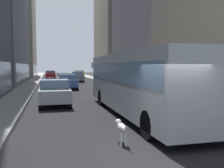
{
  "coord_description": "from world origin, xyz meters",
  "views": [
    {
      "loc": [
        -3.13,
        -6.78,
        2.44
      ],
      "look_at": [
        0.48,
        7.55,
        1.4
      ],
      "focal_mm": 40.35,
      "sensor_mm": 36.0,
      "label": 1
    }
  ],
  "objects_px": {
    "car_blue_hatchback": "(68,82)",
    "car_white_van": "(64,79)",
    "car_grey_wagon": "(77,77)",
    "dalmatian_dog": "(121,128)",
    "car_silver_sedan": "(54,92)",
    "transit_bus": "(138,80)",
    "pedestrian_with_handbag": "(216,92)",
    "car_yellow_taxi": "(79,74)",
    "car_red_coupe": "(50,74)"
  },
  "relations": [
    {
      "from": "car_yellow_taxi",
      "to": "car_white_van",
      "type": "relative_size",
      "value": 1.03
    },
    {
      "from": "car_blue_hatchback",
      "to": "dalmatian_dog",
      "type": "distance_m",
      "value": 19.67
    },
    {
      "from": "dalmatian_dog",
      "to": "car_grey_wagon",
      "type": "bearing_deg",
      "value": 86.19
    },
    {
      "from": "transit_bus",
      "to": "pedestrian_with_handbag",
      "type": "height_order",
      "value": "transit_bus"
    },
    {
      "from": "car_yellow_taxi",
      "to": "car_white_van",
      "type": "height_order",
      "value": "same"
    },
    {
      "from": "dalmatian_dog",
      "to": "transit_bus",
      "type": "bearing_deg",
      "value": 63.57
    },
    {
      "from": "car_silver_sedan",
      "to": "dalmatian_dog",
      "type": "xyz_separation_m",
      "value": [
        1.85,
        -8.71,
        -0.31
      ]
    },
    {
      "from": "car_blue_hatchback",
      "to": "car_white_van",
      "type": "relative_size",
      "value": 0.95
    },
    {
      "from": "car_yellow_taxi",
      "to": "car_white_van",
      "type": "bearing_deg",
      "value": -101.76
    },
    {
      "from": "transit_bus",
      "to": "car_blue_hatchback",
      "type": "distance_m",
      "value": 15.55
    },
    {
      "from": "dalmatian_dog",
      "to": "car_silver_sedan",
      "type": "bearing_deg",
      "value": 101.99
    },
    {
      "from": "car_yellow_taxi",
      "to": "car_silver_sedan",
      "type": "bearing_deg",
      "value": -98.95
    },
    {
      "from": "car_yellow_taxi",
      "to": "car_white_van",
      "type": "distance_m",
      "value": 19.63
    },
    {
      "from": "car_grey_wagon",
      "to": "car_white_van",
      "type": "bearing_deg",
      "value": -108.34
    },
    {
      "from": "car_blue_hatchback",
      "to": "car_grey_wagon",
      "type": "bearing_deg",
      "value": 79.24
    },
    {
      "from": "car_blue_hatchback",
      "to": "dalmatian_dog",
      "type": "height_order",
      "value": "car_blue_hatchback"
    },
    {
      "from": "pedestrian_with_handbag",
      "to": "car_white_van",
      "type": "bearing_deg",
      "value": 109.44
    },
    {
      "from": "car_white_van",
      "to": "car_red_coupe",
      "type": "bearing_deg",
      "value": 94.68
    },
    {
      "from": "car_yellow_taxi",
      "to": "dalmatian_dog",
      "type": "xyz_separation_m",
      "value": [
        -3.75,
        -44.28,
        -0.31
      ]
    },
    {
      "from": "transit_bus",
      "to": "car_white_van",
      "type": "xyz_separation_m",
      "value": [
        -2.4,
        20.73,
        -0.96
      ]
    },
    {
      "from": "dalmatian_dog",
      "to": "pedestrian_with_handbag",
      "type": "relative_size",
      "value": 0.57
    },
    {
      "from": "car_blue_hatchback",
      "to": "car_red_coupe",
      "type": "relative_size",
      "value": 0.97
    },
    {
      "from": "car_yellow_taxi",
      "to": "dalmatian_dog",
      "type": "bearing_deg",
      "value": -94.84
    },
    {
      "from": "car_grey_wagon",
      "to": "car_white_van",
      "type": "distance_m",
      "value": 7.63
    },
    {
      "from": "car_grey_wagon",
      "to": "car_silver_sedan",
      "type": "distance_m",
      "value": 23.93
    },
    {
      "from": "car_grey_wagon",
      "to": "pedestrian_with_handbag",
      "type": "xyz_separation_m",
      "value": [
        4.78,
        -27.57,
        0.19
      ]
    },
    {
      "from": "transit_bus",
      "to": "car_grey_wagon",
      "type": "xyz_separation_m",
      "value": [
        0.0,
        27.97,
        -0.96
      ]
    },
    {
      "from": "car_yellow_taxi",
      "to": "car_silver_sedan",
      "type": "distance_m",
      "value": 36.01
    },
    {
      "from": "car_grey_wagon",
      "to": "pedestrian_with_handbag",
      "type": "relative_size",
      "value": 2.45
    },
    {
      "from": "car_red_coupe",
      "to": "pedestrian_with_handbag",
      "type": "bearing_deg",
      "value": -77.59
    },
    {
      "from": "car_grey_wagon",
      "to": "car_white_van",
      "type": "relative_size",
      "value": 0.99
    },
    {
      "from": "car_blue_hatchback",
      "to": "pedestrian_with_handbag",
      "type": "distance_m",
      "value": 16.58
    },
    {
      "from": "car_blue_hatchback",
      "to": "car_white_van",
      "type": "distance_m",
      "value": 5.39
    },
    {
      "from": "car_white_van",
      "to": "pedestrian_with_handbag",
      "type": "relative_size",
      "value": 2.46
    },
    {
      "from": "transit_bus",
      "to": "car_white_van",
      "type": "distance_m",
      "value": 20.89
    },
    {
      "from": "car_blue_hatchback",
      "to": "car_silver_sedan",
      "type": "xyz_separation_m",
      "value": [
        -1.6,
        -10.96,
        0.0
      ]
    },
    {
      "from": "car_blue_hatchback",
      "to": "car_red_coupe",
      "type": "height_order",
      "value": "same"
    },
    {
      "from": "car_white_van",
      "to": "pedestrian_with_handbag",
      "type": "xyz_separation_m",
      "value": [
        7.18,
        -20.33,
        0.19
      ]
    },
    {
      "from": "transit_bus",
      "to": "car_yellow_taxi",
      "type": "relative_size",
      "value": 2.7
    },
    {
      "from": "car_blue_hatchback",
      "to": "dalmatian_dog",
      "type": "bearing_deg",
      "value": -89.28
    },
    {
      "from": "car_yellow_taxi",
      "to": "car_silver_sedan",
      "type": "height_order",
      "value": "same"
    },
    {
      "from": "dalmatian_dog",
      "to": "car_yellow_taxi",
      "type": "bearing_deg",
      "value": 85.16
    },
    {
      "from": "car_grey_wagon",
      "to": "car_silver_sedan",
      "type": "relative_size",
      "value": 0.97
    },
    {
      "from": "transit_bus",
      "to": "dalmatian_dog",
      "type": "bearing_deg",
      "value": -116.43
    },
    {
      "from": "dalmatian_dog",
      "to": "pedestrian_with_handbag",
      "type": "height_order",
      "value": "pedestrian_with_handbag"
    },
    {
      "from": "transit_bus",
      "to": "car_yellow_taxi",
      "type": "distance_m",
      "value": 39.99
    },
    {
      "from": "car_white_van",
      "to": "car_silver_sedan",
      "type": "bearing_deg",
      "value": -95.59
    },
    {
      "from": "car_silver_sedan",
      "to": "dalmatian_dog",
      "type": "height_order",
      "value": "car_silver_sedan"
    },
    {
      "from": "car_grey_wagon",
      "to": "car_white_van",
      "type": "height_order",
      "value": "same"
    },
    {
      "from": "car_grey_wagon",
      "to": "car_red_coupe",
      "type": "xyz_separation_m",
      "value": [
        -4.0,
        12.31,
        0.0
      ]
    }
  ]
}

